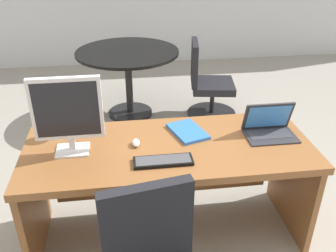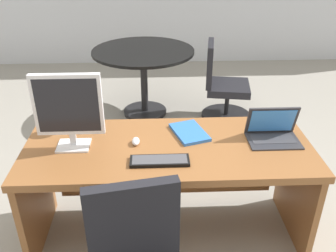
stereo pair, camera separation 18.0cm
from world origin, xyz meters
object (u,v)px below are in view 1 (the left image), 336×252
object	(u,v)px
mouse	(136,143)
monitor	(67,112)
meeting_table	(128,67)
book	(188,131)
desk_lamp	(87,93)
meeting_chair_near	(207,88)
desk	(168,166)
keyboard	(163,161)
laptop	(269,125)

from	to	relation	value
mouse	monitor	bearing A→B (deg)	-177.82
mouse	meeting_table	world-z (taller)	mouse
book	desk_lamp	bearing A→B (deg)	169.86
book	meeting_chair_near	distance (m)	1.79
desk_lamp	monitor	bearing A→B (deg)	-112.68
mouse	meeting_table	xyz separation A→B (m)	(0.02, 1.92, -0.17)
desk	meeting_chair_near	world-z (taller)	meeting_chair_near
desk_lamp	meeting_chair_near	xyz separation A→B (m)	(1.18, 1.55, -0.66)
monitor	keyboard	bearing A→B (deg)	-20.45
mouse	desk_lamp	bearing A→B (deg)	141.40
laptop	mouse	distance (m)	0.88
laptop	book	distance (m)	0.54
laptop	desk_lamp	world-z (taller)	desk_lamp
desk	desk_lamp	bearing A→B (deg)	156.25
desk	meeting_table	size ratio (longest dim) A/B	1.62
desk	monitor	bearing A→B (deg)	-177.35
mouse	meeting_table	bearing A→B (deg)	89.46
mouse	book	size ratio (longest dim) A/B	0.26
mouse	meeting_chair_near	world-z (taller)	meeting_chair_near
desk_lamp	book	xyz separation A→B (m)	(0.64, -0.11, -0.26)
desk_lamp	meeting_chair_near	size ratio (longest dim) A/B	0.43
desk_lamp	book	distance (m)	0.70
mouse	book	distance (m)	0.37
desk_lamp	meeting_table	world-z (taller)	desk_lamp
meeting_table	mouse	bearing A→B (deg)	-90.54
book	meeting_table	distance (m)	1.84
desk_lamp	meeting_table	bearing A→B (deg)	79.77
mouse	meeting_table	size ratio (longest dim) A/B	0.08
desk	monitor	world-z (taller)	monitor
desk_lamp	book	world-z (taller)	desk_lamp
desk	meeting_table	xyz separation A→B (m)	(-0.19, 1.90, 0.03)
book	meeting_chair_near	bearing A→B (deg)	71.88
meeting_table	monitor	bearing A→B (deg)	-101.88
mouse	keyboard	bearing A→B (deg)	-55.69
desk	book	xyz separation A→B (m)	(0.15, 0.10, 0.20)
desk	monitor	xyz separation A→B (m)	(-0.59, -0.03, 0.45)
keyboard	desk_lamp	world-z (taller)	desk_lamp
laptop	mouse	bearing A→B (deg)	-177.65
desk	book	bearing A→B (deg)	34.69
keyboard	meeting_chair_near	size ratio (longest dim) A/B	0.40
laptop	keyboard	bearing A→B (deg)	-161.19
mouse	laptop	bearing A→B (deg)	2.35
desk	keyboard	size ratio (longest dim) A/B	5.21
meeting_table	meeting_chair_near	bearing A→B (deg)	-9.19
keyboard	meeting_table	bearing A→B (deg)	93.43
keyboard	monitor	bearing A→B (deg)	159.55
mouse	meeting_chair_near	size ratio (longest dim) A/B	0.10
desk	book	world-z (taller)	book
mouse	book	bearing A→B (deg)	18.04
keyboard	meeting_chair_near	world-z (taller)	meeting_chair_near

